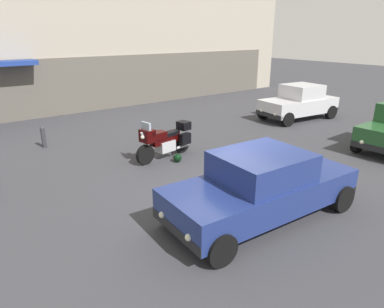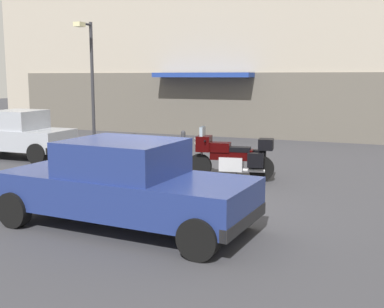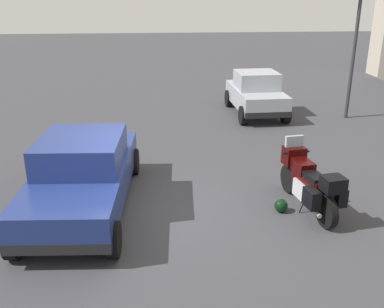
{
  "view_description": "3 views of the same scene",
  "coord_description": "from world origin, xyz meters",
  "px_view_note": "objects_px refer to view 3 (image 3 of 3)",
  "views": [
    {
      "loc": [
        -5.67,
        -5.9,
        3.99
      ],
      "look_at": [
        -0.45,
        1.02,
        0.9
      ],
      "focal_mm": 32.17,
      "sensor_mm": 36.0,
      "label": 1
    },
    {
      "loc": [
        4.02,
        -8.57,
        2.65
      ],
      "look_at": [
        -0.14,
        1.36,
        0.94
      ],
      "focal_mm": 45.91,
      "sensor_mm": 36.0,
      "label": 2
    },
    {
      "loc": [
        8.11,
        0.22,
        4.31
      ],
      "look_at": [
        -0.41,
        0.95,
        1.09
      ],
      "focal_mm": 40.94,
      "sensor_mm": 36.0,
      "label": 3
    }
  ],
  "objects_px": {
    "motorcycle": "(309,182)",
    "car_sedan_far": "(83,173)",
    "helmet": "(281,206)",
    "streetlamp_curbside": "(352,37)",
    "car_compact_side": "(256,94)"
  },
  "relations": [
    {
      "from": "motorcycle",
      "to": "car_sedan_far",
      "type": "distance_m",
      "value": 4.64
    },
    {
      "from": "helmet",
      "to": "car_sedan_far",
      "type": "height_order",
      "value": "car_sedan_far"
    },
    {
      "from": "motorcycle",
      "to": "streetlamp_curbside",
      "type": "distance_m",
      "value": 7.88
    },
    {
      "from": "motorcycle",
      "to": "car_compact_side",
      "type": "xyz_separation_m",
      "value": [
        -7.43,
        0.56,
        0.15
      ]
    },
    {
      "from": "motorcycle",
      "to": "streetlamp_curbside",
      "type": "xyz_separation_m",
      "value": [
        -6.68,
        3.56,
        2.19
      ]
    },
    {
      "from": "motorcycle",
      "to": "car_compact_side",
      "type": "distance_m",
      "value": 7.45
    },
    {
      "from": "helmet",
      "to": "car_sedan_far",
      "type": "relative_size",
      "value": 0.06
    },
    {
      "from": "car_sedan_far",
      "to": "streetlamp_curbside",
      "type": "height_order",
      "value": "streetlamp_curbside"
    },
    {
      "from": "helmet",
      "to": "streetlamp_curbside",
      "type": "xyz_separation_m",
      "value": [
        -6.77,
        4.13,
        2.67
      ]
    },
    {
      "from": "motorcycle",
      "to": "helmet",
      "type": "relative_size",
      "value": 8.05
    },
    {
      "from": "motorcycle",
      "to": "helmet",
      "type": "bearing_deg",
      "value": 90.03
    },
    {
      "from": "car_compact_side",
      "to": "helmet",
      "type": "bearing_deg",
      "value": 169.48
    },
    {
      "from": "car_sedan_far",
      "to": "streetlamp_curbside",
      "type": "relative_size",
      "value": 1.01
    },
    {
      "from": "motorcycle",
      "to": "car_sedan_far",
      "type": "xyz_separation_m",
      "value": [
        -0.45,
        -4.61,
        0.16
      ]
    },
    {
      "from": "car_sedan_far",
      "to": "car_compact_side",
      "type": "height_order",
      "value": "same"
    }
  ]
}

